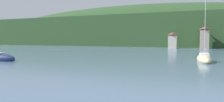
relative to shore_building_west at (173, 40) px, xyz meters
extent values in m
cube|color=#2D4C28|center=(0.00, 33.64, 4.56)|extent=(352.00, 55.09, 15.44)
ellipsoid|color=#2D4C28|center=(-26.71, 47.41, 2.25)|extent=(246.40, 38.56, 41.21)
cube|color=#BCB29E|center=(0.00, 0.00, -0.72)|extent=(3.27, 3.81, 4.88)
pyramid|color=brown|center=(0.00, 0.00, 2.78)|extent=(3.43, 4.00, 1.14)
cube|color=gray|center=(11.72, 1.05, 0.33)|extent=(3.09, 5.91, 6.98)
pyramid|color=brown|center=(11.72, 1.05, 4.82)|extent=(3.25, 6.20, 1.08)
ellipsoid|color=#CCBC8E|center=(9.87, -48.33, -2.77)|extent=(2.88, 8.23, 1.71)
cylinder|color=#B7B7BC|center=(9.87, -48.33, 3.05)|extent=(0.10, 0.10, 10.71)
cylinder|color=#ADADB2|center=(9.99, -49.57, -1.02)|extent=(0.32, 2.47, 0.09)
cube|color=silver|center=(9.87, -48.33, -2.00)|extent=(1.51, 2.51, 0.60)
camera|label=1|loc=(8.34, -86.96, 0.81)|focal=33.32mm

